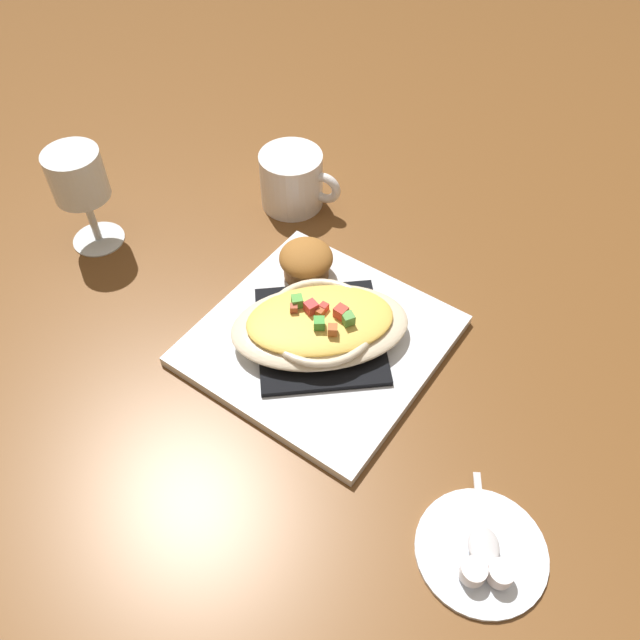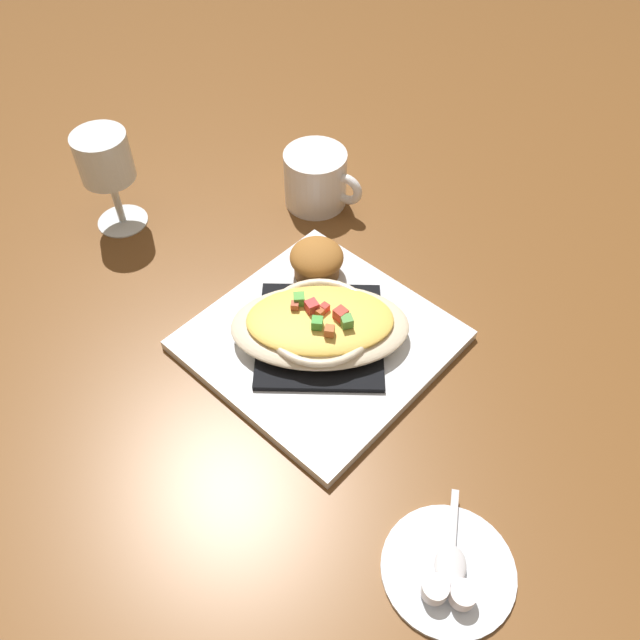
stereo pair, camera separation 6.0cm
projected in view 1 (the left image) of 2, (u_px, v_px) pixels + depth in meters
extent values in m
plane|color=brown|center=(320.00, 344.00, 0.77)|extent=(2.60, 2.60, 0.00)
cube|color=white|center=(320.00, 340.00, 0.76)|extent=(0.28, 0.28, 0.01)
cube|color=black|center=(320.00, 335.00, 0.75)|extent=(0.21, 0.21, 0.01)
ellipsoid|color=beige|center=(320.00, 326.00, 0.74)|extent=(0.24, 0.22, 0.03)
torus|color=beige|center=(320.00, 321.00, 0.73)|extent=(0.18, 0.18, 0.01)
ellipsoid|color=#F3C653|center=(320.00, 320.00, 0.73)|extent=(0.19, 0.18, 0.02)
cube|color=#52A741|center=(297.00, 301.00, 0.73)|extent=(0.02, 0.02, 0.01)
cube|color=#DA3C3C|center=(310.00, 308.00, 0.72)|extent=(0.02, 0.02, 0.01)
cube|color=green|center=(319.00, 323.00, 0.71)|extent=(0.02, 0.02, 0.01)
cube|color=#559A45|center=(348.00, 319.00, 0.71)|extent=(0.02, 0.02, 0.01)
cube|color=#B64F27|center=(320.00, 316.00, 0.72)|extent=(0.01, 0.01, 0.01)
cube|color=#D83E30|center=(341.00, 312.00, 0.72)|extent=(0.01, 0.01, 0.01)
cube|color=#B85F2F|center=(333.00, 330.00, 0.71)|extent=(0.01, 0.01, 0.01)
cube|color=red|center=(327.00, 308.00, 0.73)|extent=(0.01, 0.01, 0.01)
cube|color=#AF4E35|center=(294.00, 308.00, 0.73)|extent=(0.01, 0.01, 0.01)
cylinder|color=#996131|center=(306.00, 269.00, 0.81)|extent=(0.06, 0.06, 0.02)
ellipsoid|color=#9D642B|center=(306.00, 258.00, 0.80)|extent=(0.07, 0.07, 0.04)
ellipsoid|color=#4C0F23|center=(306.00, 253.00, 0.79)|extent=(0.03, 0.03, 0.01)
cylinder|color=white|center=(291.00, 180.00, 0.90)|extent=(0.09, 0.09, 0.08)
torus|color=white|center=(324.00, 188.00, 0.89)|extent=(0.05, 0.02, 0.05)
cylinder|color=#4C2D14|center=(292.00, 189.00, 0.91)|extent=(0.07, 0.07, 0.04)
cylinder|color=white|center=(99.00, 239.00, 0.88)|extent=(0.07, 0.07, 0.00)
cylinder|color=white|center=(91.00, 217.00, 0.85)|extent=(0.01, 0.01, 0.07)
cylinder|color=white|center=(77.00, 175.00, 0.80)|extent=(0.07, 0.07, 0.06)
cylinder|color=silver|center=(80.00, 185.00, 0.81)|extent=(0.06, 0.06, 0.03)
cylinder|color=white|center=(482.00, 550.00, 0.60)|extent=(0.12, 0.12, 0.01)
ellipsoid|color=silver|center=(484.00, 546.00, 0.60)|extent=(0.04, 0.05, 0.01)
cube|color=silver|center=(479.00, 501.00, 0.62)|extent=(0.03, 0.06, 0.00)
cylinder|color=silver|center=(473.00, 572.00, 0.58)|extent=(0.02, 0.02, 0.02)
cylinder|color=white|center=(501.00, 574.00, 0.58)|extent=(0.02, 0.02, 0.02)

